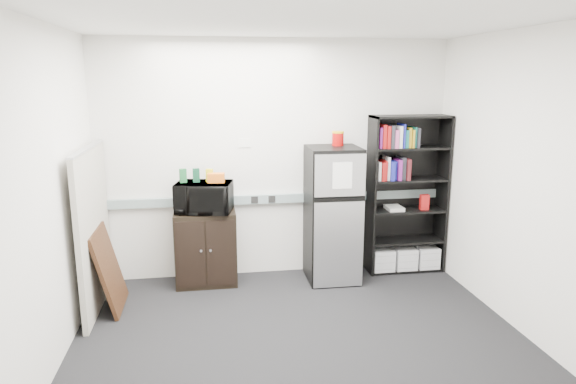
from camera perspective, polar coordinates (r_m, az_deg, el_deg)
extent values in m
plane|color=black|center=(4.67, 1.65, -16.48)|extent=(4.00, 4.00, 0.00)
cube|color=white|center=(5.88, -1.42, 3.61)|extent=(4.00, 0.02, 2.70)
cube|color=white|center=(4.96, 25.12, 0.70)|extent=(0.02, 3.50, 2.70)
cube|color=white|center=(4.29, -25.48, -1.01)|extent=(0.02, 3.50, 2.70)
cube|color=white|center=(4.10, 1.90, 18.62)|extent=(4.00, 3.50, 0.02)
cube|color=gray|center=(5.94, -1.36, -0.73)|extent=(3.92, 0.05, 0.10)
cube|color=white|center=(5.81, -4.86, 5.45)|extent=(0.14, 0.00, 0.10)
cube|color=black|center=(6.02, 9.20, -0.46)|extent=(0.02, 0.34, 1.85)
cube|color=black|center=(6.35, 16.73, -0.17)|extent=(0.02, 0.34, 1.85)
cube|color=black|center=(6.32, 12.52, 0.01)|extent=(0.90, 0.02, 1.85)
cube|color=black|center=(6.04, 13.50, 8.16)|extent=(0.90, 0.34, 0.02)
cube|color=black|center=(6.43, 12.66, -8.20)|extent=(0.85, 0.32, 0.03)
cube|color=black|center=(6.32, 12.82, -5.22)|extent=(0.85, 0.32, 0.03)
cube|color=black|center=(6.21, 12.98, -1.97)|extent=(0.85, 0.32, 0.02)
cube|color=black|center=(6.13, 13.15, 1.37)|extent=(0.85, 0.32, 0.02)
cube|color=black|center=(6.07, 13.33, 4.80)|extent=(0.85, 0.32, 0.02)
cube|color=silver|center=(6.28, 10.32, -7.27)|extent=(0.25, 0.30, 0.25)
cube|color=silver|center=(6.37, 12.72, -7.07)|extent=(0.25, 0.30, 0.25)
cube|color=silver|center=(6.48, 15.03, -6.87)|extent=(0.25, 0.30, 0.25)
cube|color=#A19B8F|center=(5.42, -20.78, -3.98)|extent=(0.05, 1.30, 1.60)
cube|color=#B2B2B7|center=(5.25, -21.47, 4.52)|extent=(0.06, 1.30, 0.02)
cube|color=black|center=(5.82, -9.11, -6.12)|extent=(0.67, 0.42, 0.84)
cube|color=black|center=(5.62, -10.75, -6.87)|extent=(0.31, 0.01, 0.74)
cube|color=black|center=(5.61, -7.46, -6.76)|extent=(0.31, 0.01, 0.74)
cylinder|color=#B2B2B7|center=(5.59, -9.64, -6.48)|extent=(0.02, 0.02, 0.02)
cylinder|color=#B2B2B7|center=(5.59, -8.60, -6.45)|extent=(0.02, 0.02, 0.02)
imported|color=black|center=(5.64, -9.31, -0.58)|extent=(0.66, 0.51, 0.33)
cube|color=#19592C|center=(5.63, -11.59, 1.79)|extent=(0.08, 0.07, 0.15)
cube|color=#0D3A24|center=(5.63, -10.17, 1.84)|extent=(0.08, 0.06, 0.15)
cube|color=gold|center=(5.62, -8.72, 1.84)|extent=(0.08, 0.07, 0.14)
cube|color=orange|center=(5.58, -7.99, 1.57)|extent=(0.19, 0.12, 0.10)
cube|color=black|center=(5.81, 4.96, -2.58)|extent=(0.58, 0.58, 1.51)
cube|color=silver|center=(5.41, 5.82, 1.84)|extent=(0.55, 0.03, 0.45)
cube|color=silver|center=(5.61, 5.65, -5.89)|extent=(0.55, 0.03, 0.96)
cube|color=black|center=(5.46, 5.79, -0.82)|extent=(0.55, 0.01, 0.03)
cube|color=white|center=(5.41, 6.07, 1.82)|extent=(0.21, 0.01, 0.28)
cube|color=black|center=(5.66, 5.11, 4.90)|extent=(0.58, 0.58, 0.02)
cylinder|color=#A30907|center=(5.78, 5.56, 5.95)|extent=(0.13, 0.13, 0.16)
cylinder|color=gold|center=(5.77, 5.58, 6.83)|extent=(0.13, 0.13, 0.02)
cube|color=black|center=(5.44, -19.27, -8.03)|extent=(0.24, 0.65, 0.82)
cube|color=beige|center=(5.44, -19.05, -8.02)|extent=(0.18, 0.55, 0.69)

